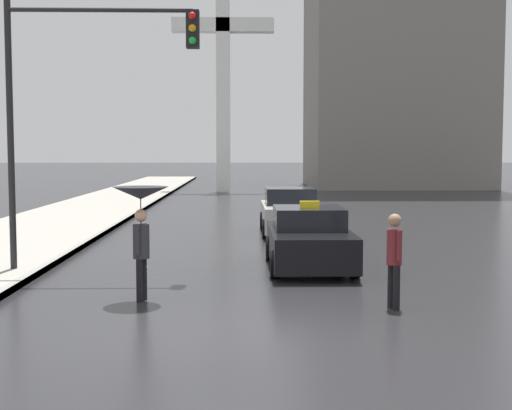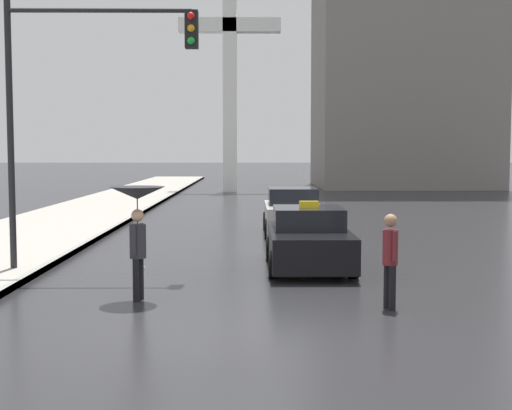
{
  "view_description": "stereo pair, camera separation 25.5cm",
  "coord_description": "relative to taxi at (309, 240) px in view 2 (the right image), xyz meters",
  "views": [
    {
      "loc": [
        0.13,
        -10.44,
        2.73
      ],
      "look_at": [
        0.52,
        6.85,
        1.4
      ],
      "focal_mm": 50.0,
      "sensor_mm": 36.0,
      "label": 1
    },
    {
      "loc": [
        0.39,
        -10.44,
        2.73
      ],
      "look_at": [
        0.52,
        6.85,
        1.4
      ],
      "focal_mm": 50.0,
      "sensor_mm": 36.0,
      "label": 2
    }
  ],
  "objects": [
    {
      "name": "taxi",
      "position": [
        0.0,
        0.0,
        0.0
      ],
      "size": [
        1.91,
        4.01,
        1.57
      ],
      "rotation": [
        0.0,
        0.0,
        3.14
      ],
      "color": "black",
      "rests_on": "ground_plane"
    },
    {
      "name": "traffic_light",
      "position": [
        -4.94,
        -0.83,
        3.55
      ],
      "size": [
        4.15,
        0.38,
        6.01
      ],
      "color": "black",
      "rests_on": "ground_plane"
    },
    {
      "name": "pedestrian_man",
      "position": [
        1.05,
        -4.27,
        0.29
      ],
      "size": [
        0.31,
        0.42,
        1.65
      ],
      "rotation": [
        0.0,
        0.0,
        -1.35
      ],
      "color": "black",
      "rests_on": "ground_plane"
    },
    {
      "name": "ground_plane",
      "position": [
        -1.73,
        -5.89,
        -0.65
      ],
      "size": [
        300.0,
        300.0,
        0.0
      ],
      "primitive_type": "plane",
      "color": "#262628"
    },
    {
      "name": "monument_cross",
      "position": [
        -2.7,
        30.74,
        7.89
      ],
      "size": [
        6.63,
        0.9,
        15.06
      ],
      "color": "white",
      "rests_on": "ground_plane"
    },
    {
      "name": "pedestrian_with_umbrella",
      "position": [
        -3.39,
        -3.51,
        1.0
      ],
      "size": [
        1.0,
        1.0,
        2.08
      ],
      "rotation": [
        0.0,
        0.0,
        1.36
      ],
      "color": "black",
      "rests_on": "ground_plane"
    },
    {
      "name": "sedan_red",
      "position": [
        0.05,
        7.0,
        0.03
      ],
      "size": [
        1.91,
        4.12,
        1.49
      ],
      "rotation": [
        0.0,
        0.0,
        3.14
      ],
      "color": "#B7B2AD",
      "rests_on": "ground_plane"
    }
  ]
}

